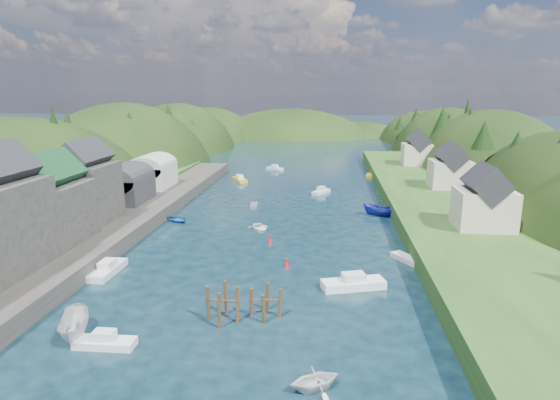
# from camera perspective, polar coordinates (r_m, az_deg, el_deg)

# --- Properties ---
(ground) EXTENTS (600.00, 600.00, 0.00)m
(ground) POSITION_cam_1_polar(r_m,az_deg,el_deg) (91.11, 1.45, 0.70)
(ground) COLOR black
(ground) RESTS_ON ground
(hillside_left) EXTENTS (44.00, 245.56, 52.00)m
(hillside_left) POSITION_cam_1_polar(r_m,az_deg,el_deg) (128.06, -18.12, 0.03)
(hillside_left) COLOR black
(hillside_left) RESTS_ON ground
(hillside_right) EXTENTS (36.00, 245.56, 48.00)m
(hillside_right) POSITION_cam_1_polar(r_m,az_deg,el_deg) (122.89, 23.84, -0.69)
(hillside_right) COLOR black
(hillside_right) RESTS_ON ground
(far_hills) EXTENTS (103.00, 68.00, 44.00)m
(far_hills) POSITION_cam_1_polar(r_m,az_deg,el_deg) (214.93, 4.42, 5.02)
(far_hills) COLOR black
(far_hills) RESTS_ON ground
(hill_trees) EXTENTS (90.91, 149.62, 12.61)m
(hill_trees) POSITION_cam_1_polar(r_m,az_deg,el_deg) (104.05, 1.85, 8.44)
(hill_trees) COLOR black
(hill_trees) RESTS_ON ground
(quay_left) EXTENTS (12.00, 110.00, 2.00)m
(quay_left) POSITION_cam_1_polar(r_m,az_deg,el_deg) (68.96, -21.03, -3.46)
(quay_left) COLOR #2D2B28
(quay_left) RESTS_ON ground
(terrace_left_grass) EXTENTS (12.00, 110.00, 2.50)m
(terrace_left_grass) POSITION_cam_1_polar(r_m,az_deg,el_deg) (72.32, -26.01, -2.98)
(terrace_left_grass) COLOR #234719
(terrace_left_grass) RESTS_ON ground
(quayside_buildings) EXTENTS (8.00, 35.84, 12.90)m
(quayside_buildings) POSITION_cam_1_polar(r_m,az_deg,el_deg) (57.28, -29.41, -1.29)
(quayside_buildings) COLOR #2D2B28
(quayside_buildings) RESTS_ON quay_left
(boat_sheds) EXTENTS (7.00, 21.00, 7.50)m
(boat_sheds) POSITION_cam_1_polar(r_m,az_deg,el_deg) (85.63, -16.79, 2.92)
(boat_sheds) COLOR #2D2D30
(boat_sheds) RESTS_ON quay_left
(terrace_right) EXTENTS (16.00, 120.00, 2.40)m
(terrace_right) POSITION_cam_1_polar(r_m,az_deg,el_deg) (82.80, 18.39, -0.41)
(terrace_right) COLOR #234719
(terrace_right) RESTS_ON ground
(right_bank_cottages) EXTENTS (9.00, 59.24, 8.41)m
(right_bank_cottages) POSITION_cam_1_polar(r_m,az_deg,el_deg) (90.57, 19.37, 3.64)
(right_bank_cottages) COLOR beige
(right_bank_cottages) RESTS_ON terrace_right
(piling_cluster_near) EXTENTS (3.10, 2.90, 3.83)m
(piling_cluster_near) POSITION_cam_1_polar(r_m,az_deg,el_deg) (42.14, -6.99, -12.79)
(piling_cluster_near) COLOR #382314
(piling_cluster_near) RESTS_ON ground
(piling_cluster_far) EXTENTS (3.09, 2.89, 3.26)m
(piling_cluster_far) POSITION_cam_1_polar(r_m,az_deg,el_deg) (42.76, -1.76, -12.71)
(piling_cluster_far) COLOR #382314
(piling_cluster_far) RESTS_ON ground
(channel_buoy_near) EXTENTS (0.70, 0.70, 1.10)m
(channel_buoy_near) POSITION_cam_1_polar(r_m,az_deg,el_deg) (53.96, 0.81, -7.71)
(channel_buoy_near) COLOR #B80F0E
(channel_buoy_near) RESTS_ON ground
(channel_buoy_far) EXTENTS (0.70, 0.70, 1.10)m
(channel_buoy_far) POSITION_cam_1_polar(r_m,az_deg,el_deg) (62.07, -1.25, -4.87)
(channel_buoy_far) COLOR #B80F0E
(channel_buoy_far) RESTS_ON ground
(moored_boats) EXTENTS (37.06, 92.92, 2.19)m
(moored_boats) POSITION_cam_1_polar(r_m,az_deg,el_deg) (60.84, -2.08, -5.11)
(moored_boats) COLOR white
(moored_boats) RESTS_ON ground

